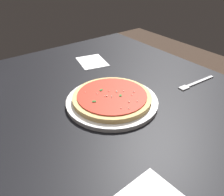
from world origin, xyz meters
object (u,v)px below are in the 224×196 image
at_px(napkin_loose_left, 92,62).
at_px(fork, 195,83).
at_px(pizza, 112,97).
at_px(serving_plate, 112,101).

height_order(napkin_loose_left, fork, fork).
relative_size(pizza, napkin_loose_left, 1.77).
xyz_separation_m(serving_plate, napkin_loose_left, (-0.33, 0.13, -0.01)).
distance_m(napkin_loose_left, fork, 0.46).
relative_size(serving_plate, fork, 1.66).
height_order(pizza, napkin_loose_left, pizza).
xyz_separation_m(serving_plate, fork, (0.09, 0.34, -0.00)).
xyz_separation_m(napkin_loose_left, fork, (0.42, 0.20, 0.00)).
height_order(serving_plate, napkin_loose_left, serving_plate).
bearing_deg(pizza, fork, 75.43).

